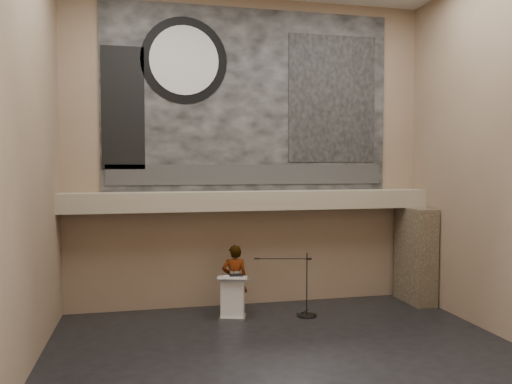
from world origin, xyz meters
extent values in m
plane|color=black|center=(0.00, 0.00, 0.00)|extent=(10.00, 10.00, 0.00)
cube|color=#876D55|center=(0.00, 4.00, 4.25)|extent=(10.00, 0.02, 8.50)
cube|color=#876D55|center=(0.00, -4.00, 4.25)|extent=(10.00, 0.02, 8.50)
cube|color=#876D55|center=(-5.00, 0.00, 4.25)|extent=(0.02, 8.00, 8.50)
cube|color=#876D55|center=(5.00, 0.00, 4.25)|extent=(0.02, 8.00, 8.50)
cube|color=gray|center=(0.00, 3.60, 2.95)|extent=(10.00, 0.80, 0.50)
cylinder|color=#B2893D|center=(-1.60, 3.55, 2.67)|extent=(0.04, 0.04, 0.06)
cylinder|color=#B2893D|center=(1.90, 3.55, 2.67)|extent=(0.04, 0.04, 0.06)
cube|color=black|center=(0.00, 3.97, 5.70)|extent=(8.00, 0.05, 5.00)
cube|color=#2C2C2C|center=(0.00, 3.93, 3.65)|extent=(7.76, 0.02, 0.55)
cylinder|color=black|center=(-1.80, 3.93, 6.70)|extent=(2.30, 0.02, 2.30)
cylinder|color=silver|center=(-1.80, 3.91, 6.70)|extent=(1.84, 0.02, 1.84)
cube|color=black|center=(2.40, 3.93, 5.80)|extent=(2.60, 0.02, 3.60)
cube|color=black|center=(-3.40, 3.93, 5.40)|extent=(1.10, 0.02, 3.20)
cube|color=#463A2B|center=(4.65, 3.15, 1.35)|extent=(0.60, 1.40, 2.70)
cube|color=silver|center=(-0.72, 2.70, 0.04)|extent=(0.77, 0.66, 0.08)
cube|color=white|center=(-0.72, 2.70, 0.56)|extent=(0.66, 0.54, 0.96)
cube|color=white|center=(-0.72, 2.68, 1.07)|extent=(0.85, 0.70, 0.13)
cube|color=black|center=(-0.64, 2.70, 1.12)|extent=(0.32, 0.25, 0.04)
cube|color=silver|center=(-0.83, 2.68, 1.10)|extent=(0.22, 0.29, 0.00)
imported|color=silver|center=(-0.59, 3.11, 0.91)|extent=(0.72, 0.53, 1.83)
cylinder|color=black|center=(1.20, 2.54, 0.01)|extent=(0.52, 0.52, 0.02)
cylinder|color=black|center=(1.20, 2.54, 0.82)|extent=(0.03, 0.03, 1.65)
cylinder|color=black|center=(0.57, 2.69, 1.49)|extent=(1.40, 0.37, 0.02)
camera|label=1|loc=(-2.85, -9.61, 3.89)|focal=35.00mm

